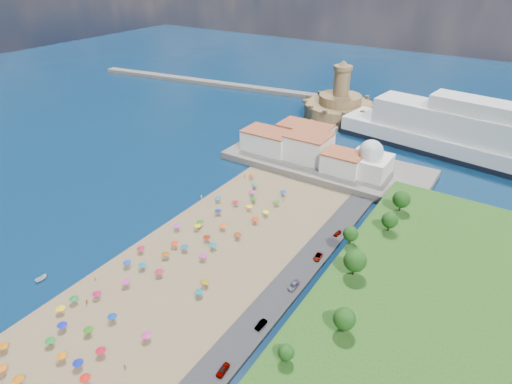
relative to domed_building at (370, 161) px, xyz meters
The scene contains 13 objects.
ground 77.60m from the domed_building, 112.91° to the right, with size 700.00×700.00×0.00m, color #071938.
terrace 21.44m from the domed_building, behind, with size 90.00×36.00×3.00m, color #59544C.
jetty 56.51m from the domed_building, 138.62° to the left, with size 18.00×70.00×2.40m, color #59544C.
breakwater 162.43m from the domed_building, 149.64° to the left, with size 200.00×7.00×2.60m, color #59544C.
waterfront_buildings 33.17m from the domed_building, behind, with size 57.00×29.00×11.00m.
domed_building is the anchor object (origin of this frame).
fortress 79.11m from the domed_building, 122.08° to the left, with size 40.00×40.00×32.40m.
cruise_ship 64.66m from the domed_building, 44.13° to the left, with size 155.50×43.23×33.62m.
beach_parasols 89.94m from the domed_building, 110.12° to the right, with size 30.93×113.39×2.20m.
beachgoers 79.51m from the domed_building, 115.82° to the right, with size 35.57×94.62×1.84m.
moored_boats 134.86m from the domed_building, 114.87° to the right, with size 4.32×19.17×1.67m.
parked_cars 78.33m from the domed_building, 85.59° to the right, with size 2.42×68.36×1.40m.
hillside_trees 72.45m from the domed_building, 73.81° to the right, with size 17.10×108.33×8.04m.
Camera 1 is at (77.41, -88.22, 84.10)m, focal length 30.00 mm.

